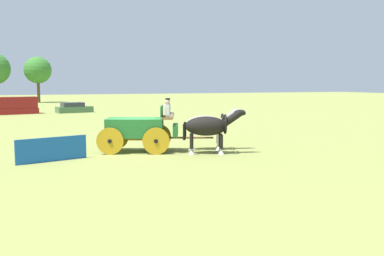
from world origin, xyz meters
name	(u,v)px	position (x,y,z in m)	size (l,w,h in m)	color
ground_plane	(135,152)	(0.00, 0.00, 0.00)	(220.00, 220.00, 0.00)	olive
show_wagon	(138,128)	(0.16, -0.06, 1.21)	(5.79, 3.05, 2.74)	#236B2D
draft_horse_near	(208,125)	(3.75, -0.75, 1.31)	(2.97, 1.60, 2.18)	#9E998E
draft_horse_off	(209,127)	(3.27, -1.96, 1.34)	(3.04, 1.66, 2.21)	black
parked_vehicle_c	(15,106)	(-6.27, 30.47, 0.94)	(5.13, 2.81, 1.94)	maroon
parked_vehicle_d	(74,108)	(0.21, 30.60, 0.52)	(4.39, 2.59, 1.20)	#477047
tree_d	(38,70)	(-2.83, 58.95, 5.74)	(4.74, 4.74, 8.14)	brown
sponsor_banner	(52,149)	(-4.14, -1.26, 0.55)	(3.20, 0.06, 1.10)	#1959B2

